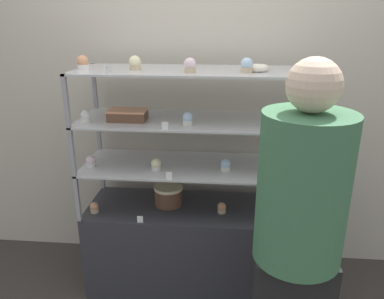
% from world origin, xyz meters
% --- Properties ---
extents(ground_plane, '(20.00, 20.00, 0.00)m').
position_xyz_m(ground_plane, '(0.00, 0.00, 0.00)').
color(ground_plane, '#38332D').
extents(back_wall, '(8.00, 0.05, 2.60)m').
position_xyz_m(back_wall, '(0.00, 0.39, 1.30)').
color(back_wall, beige).
rests_on(back_wall, ground_plane).
extents(display_base, '(1.37, 0.49, 0.59)m').
position_xyz_m(display_base, '(0.00, 0.00, 0.29)').
color(display_base, '#333338').
rests_on(display_base, ground_plane).
extents(display_riser_lower, '(1.37, 0.49, 0.30)m').
position_xyz_m(display_riser_lower, '(0.00, 0.00, 0.87)').
color(display_riser_lower, '#99999E').
rests_on(display_riser_lower, display_base).
extents(display_riser_middle, '(1.37, 0.49, 0.30)m').
position_xyz_m(display_riser_middle, '(0.00, 0.00, 1.17)').
color(display_riser_middle, '#99999E').
rests_on(display_riser_middle, display_riser_lower).
extents(display_riser_upper, '(1.37, 0.49, 0.30)m').
position_xyz_m(display_riser_upper, '(0.00, 0.00, 1.47)').
color(display_riser_upper, '#99999E').
rests_on(display_riser_upper, display_riser_middle).
extents(layer_cake_centerpiece, '(0.19, 0.19, 0.13)m').
position_xyz_m(layer_cake_centerpiece, '(-0.16, 0.03, 0.66)').
color(layer_cake_centerpiece, brown).
rests_on(layer_cake_centerpiece, display_base).
extents(sheet_cake_frosted, '(0.23, 0.14, 0.06)m').
position_xyz_m(sheet_cake_frosted, '(-0.38, -0.05, 1.22)').
color(sheet_cake_frosted, brown).
rests_on(sheet_cake_frosted, display_riser_middle).
extents(cupcake_0, '(0.05, 0.05, 0.07)m').
position_xyz_m(cupcake_0, '(-0.62, -0.13, 0.62)').
color(cupcake_0, '#CCB28C').
rests_on(cupcake_0, display_base).
extents(cupcake_1, '(0.05, 0.05, 0.07)m').
position_xyz_m(cupcake_1, '(0.20, -0.06, 0.62)').
color(cupcake_1, '#CCB28C').
rests_on(cupcake_1, display_base).
extents(cupcake_2, '(0.05, 0.05, 0.07)m').
position_xyz_m(cupcake_2, '(0.63, -0.08, 0.62)').
color(cupcake_2, '#CCB28C').
rests_on(cupcake_2, display_base).
extents(price_tag_0, '(0.04, 0.00, 0.04)m').
position_xyz_m(price_tag_0, '(-0.30, -0.23, 0.61)').
color(price_tag_0, white).
rests_on(price_tag_0, display_base).
extents(cupcake_3, '(0.06, 0.06, 0.07)m').
position_xyz_m(cupcake_3, '(-0.63, -0.08, 0.92)').
color(cupcake_3, white).
rests_on(cupcake_3, display_riser_lower).
extents(cupcake_4, '(0.06, 0.06, 0.07)m').
position_xyz_m(cupcake_4, '(-0.21, -0.10, 0.92)').
color(cupcake_4, white).
rests_on(cupcake_4, display_riser_lower).
extents(cupcake_5, '(0.06, 0.06, 0.07)m').
position_xyz_m(cupcake_5, '(0.21, -0.07, 0.92)').
color(cupcake_5, white).
rests_on(cupcake_5, display_riser_lower).
extents(cupcake_6, '(0.06, 0.06, 0.07)m').
position_xyz_m(cupcake_6, '(0.61, -0.13, 0.92)').
color(cupcake_6, beige).
rests_on(cupcake_6, display_riser_lower).
extents(price_tag_1, '(0.04, 0.00, 0.04)m').
position_xyz_m(price_tag_1, '(-0.11, -0.23, 0.91)').
color(price_tag_1, white).
rests_on(price_tag_1, display_riser_lower).
extents(cupcake_7, '(0.06, 0.06, 0.07)m').
position_xyz_m(cupcake_7, '(-0.62, -0.12, 1.22)').
color(cupcake_7, white).
rests_on(cupcake_7, display_riser_middle).
extents(cupcake_8, '(0.06, 0.06, 0.07)m').
position_xyz_m(cupcake_8, '(-0.01, -0.12, 1.22)').
color(cupcake_8, white).
rests_on(cupcake_8, display_riser_middle).
extents(cupcake_9, '(0.06, 0.06, 0.07)m').
position_xyz_m(cupcake_9, '(0.64, -0.04, 1.22)').
color(cupcake_9, beige).
rests_on(cupcake_9, display_riser_middle).
extents(price_tag_2, '(0.04, 0.00, 0.04)m').
position_xyz_m(price_tag_2, '(-0.13, -0.23, 1.21)').
color(price_tag_2, white).
rests_on(price_tag_2, display_riser_middle).
extents(cupcake_10, '(0.07, 0.07, 0.08)m').
position_xyz_m(cupcake_10, '(-0.63, -0.05, 1.52)').
color(cupcake_10, white).
rests_on(cupcake_10, display_riser_upper).
extents(cupcake_11, '(0.07, 0.07, 0.08)m').
position_xyz_m(cupcake_11, '(-0.33, -0.04, 1.52)').
color(cupcake_11, '#CCB28C').
rests_on(cupcake_11, display_riser_upper).
extents(cupcake_12, '(0.07, 0.07, 0.08)m').
position_xyz_m(cupcake_12, '(-0.00, -0.12, 1.52)').
color(cupcake_12, '#CCB28C').
rests_on(cupcake_12, display_riser_upper).
extents(cupcake_13, '(0.07, 0.07, 0.08)m').
position_xyz_m(cupcake_13, '(0.31, -0.09, 1.52)').
color(cupcake_13, '#CCB28C').
rests_on(cupcake_13, display_riser_upper).
extents(cupcake_14, '(0.07, 0.07, 0.08)m').
position_xyz_m(cupcake_14, '(0.63, -0.09, 1.52)').
color(cupcake_14, '#CCB28C').
rests_on(cupcake_14, display_riser_upper).
extents(price_tag_3, '(0.04, 0.00, 0.04)m').
position_xyz_m(price_tag_3, '(-0.42, -0.23, 1.51)').
color(price_tag_3, white).
rests_on(price_tag_3, display_riser_upper).
extents(donut_glazed, '(0.13, 0.13, 0.04)m').
position_xyz_m(donut_glazed, '(0.37, -0.03, 1.50)').
color(donut_glazed, '#EFE5CC').
rests_on(donut_glazed, display_riser_upper).
extents(customer_figure, '(0.38, 0.38, 1.64)m').
position_xyz_m(customer_figure, '(0.53, -0.73, 0.88)').
color(customer_figure, black).
rests_on(customer_figure, ground_plane).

